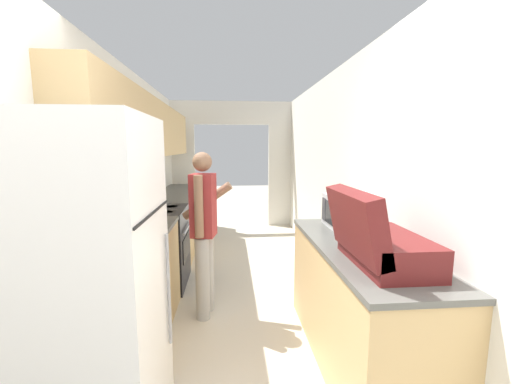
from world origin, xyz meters
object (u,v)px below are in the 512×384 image
at_px(microwave, 349,212).
at_px(person, 204,230).
at_px(refrigerator, 83,286).
at_px(range_oven, 159,247).
at_px(suitcase, 376,240).

bearing_deg(microwave, person, 167.51).
distance_m(refrigerator, range_oven, 2.02).
bearing_deg(suitcase, microwave, 78.69).
xyz_separation_m(refrigerator, microwave, (1.81, 0.98, 0.16)).
bearing_deg(suitcase, range_oven, 132.46).
bearing_deg(person, range_oven, 49.87).
bearing_deg(refrigerator, suitcase, 4.22).
relative_size(person, suitcase, 2.38).
xyz_separation_m(person, microwave, (1.28, -0.28, 0.21)).
bearing_deg(range_oven, suitcase, -47.54).
distance_m(refrigerator, person, 1.37).
distance_m(person, microwave, 1.33).
relative_size(range_oven, person, 0.67).
height_order(refrigerator, microwave, refrigerator).
distance_m(refrigerator, microwave, 2.06).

